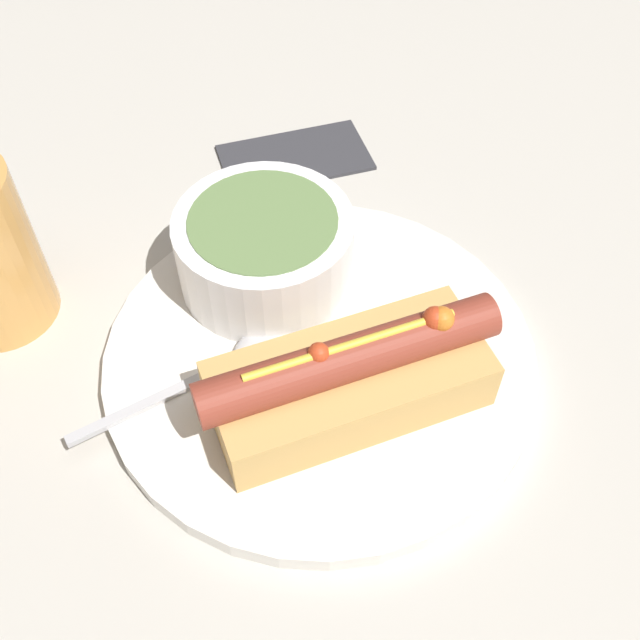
{
  "coord_description": "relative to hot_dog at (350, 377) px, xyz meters",
  "views": [
    {
      "loc": [
        0.04,
        -0.28,
        0.39
      ],
      "look_at": [
        0.0,
        0.0,
        0.04
      ],
      "focal_mm": 42.0,
      "sensor_mm": 36.0,
      "label": 1
    }
  ],
  "objects": [
    {
      "name": "dinner_plate",
      "position": [
        -0.02,
        0.03,
        -0.03
      ],
      "size": [
        0.27,
        0.27,
        0.01
      ],
      "color": "white",
      "rests_on": "ground_plane"
    },
    {
      "name": "soup_bowl",
      "position": [
        -0.07,
        0.09,
        0.01
      ],
      "size": [
        0.12,
        0.12,
        0.05
      ],
      "color": "white",
      "rests_on": "dinner_plate"
    },
    {
      "name": "ground_plane",
      "position": [
        -0.02,
        0.03,
        -0.04
      ],
      "size": [
        4.0,
        4.0,
        0.0
      ],
      "primitive_type": "plane",
      "color": "#BCB7AD"
    },
    {
      "name": "spoon",
      "position": [
        -0.07,
        0.02,
        -0.02
      ],
      "size": [
        0.13,
        0.11,
        0.01
      ],
      "rotation": [
        0.0,
        0.0,
        0.7
      ],
      "color": "#B7B7BC",
      "rests_on": "dinner_plate"
    },
    {
      "name": "napkin",
      "position": [
        -0.08,
        0.23,
        -0.03
      ],
      "size": [
        0.13,
        0.11,
        0.01
      ],
      "rotation": [
        0.0,
        0.0,
        0.46
      ],
      "color": "#333338",
      "rests_on": "ground_plane"
    },
    {
      "name": "hot_dog",
      "position": [
        0.0,
        0.0,
        0.0
      ],
      "size": [
        0.17,
        0.14,
        0.06
      ],
      "rotation": [
        0.0,
        0.0,
        0.53
      ],
      "color": "tan",
      "rests_on": "dinner_plate"
    }
  ]
}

